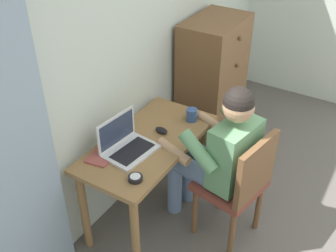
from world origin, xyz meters
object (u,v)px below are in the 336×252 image
desk_clock (135,178)px  laptop (126,144)px  notebook_pad (102,155)px  person_seated (218,151)px  computer_mouse (161,130)px  dresser (212,84)px  coffee_mug (192,115)px  chair (239,183)px  desk (148,155)px

desk_clock → laptop: bearing=46.5°
laptop → notebook_pad: size_ratio=1.74×
person_seated → computer_mouse: bearing=96.3°
dresser → desk_clock: 1.54m
dresser → coffee_mug: dresser is taller
chair → computer_mouse: (-0.02, 0.60, 0.22)m
person_seated → desk: bearing=111.9°
laptop → notebook_pad: (-0.13, 0.10, -0.05)m
chair → desk_clock: (-0.52, 0.47, 0.22)m
laptop → chair: bearing=-65.6°
person_seated → desk_clock: person_seated is taller
desk → desk_clock: size_ratio=11.91×
coffee_mug → dresser: bearing=15.1°
desk → laptop: laptop is taller
laptop → notebook_pad: bearing=143.7°
notebook_pad → dresser: bearing=-13.3°
person_seated → dresser: bearing=28.5°
dresser → chair: size_ratio=1.35×
dresser → person_seated: (-0.96, -0.52, 0.08)m
dresser → computer_mouse: bearing=-174.5°
dresser → notebook_pad: bearing=176.5°
desk → chair: chair is taller
chair → dresser: bearing=35.4°
person_seated → coffee_mug: 0.38m
desk_clock → computer_mouse: bearing=14.9°
desk_clock → person_seated: bearing=-27.6°
computer_mouse → coffee_mug: 0.27m
chair → laptop: laptop is taller
dresser → desk: bearing=-176.4°
laptop → coffee_mug: laptop is taller
desk → chair: (0.15, -0.63, -0.08)m
coffee_mug → person_seated: bearing=-122.4°
chair → computer_mouse: size_ratio=8.97×
desk_clock → notebook_pad: desk_clock is taller
chair → computer_mouse: bearing=91.7°
desk → notebook_pad: notebook_pad is taller
dresser → coffee_mug: bearing=-164.9°
laptop → person_seated: bearing=-56.1°
computer_mouse → dresser: bearing=14.9°
coffee_mug → desk: bearing=161.0°
chair → laptop: bearing=114.4°
laptop → coffee_mug: 0.58m
dresser → notebook_pad: 1.45m
person_seated → notebook_pad: (-0.48, 0.61, 0.03)m
chair → desk_clock: chair is taller
computer_mouse → person_seated: bearing=-74.3°
person_seated → laptop: (-0.34, 0.51, 0.08)m
desk_clock → notebook_pad: (0.08, 0.32, -0.01)m
person_seated → notebook_pad: person_seated is taller
desk_clock → dresser: bearing=8.7°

